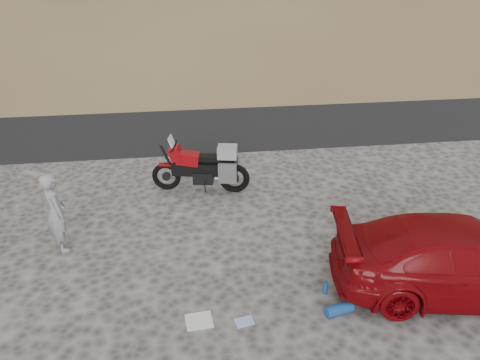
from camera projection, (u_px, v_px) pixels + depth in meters
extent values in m
plane|color=#3E3B3A|center=(175.00, 272.00, 9.06)|extent=(140.00, 140.00, 0.00)
cube|color=black|center=(174.00, 117.00, 16.99)|extent=(120.00, 7.00, 0.05)
torus|color=black|center=(166.00, 176.00, 11.90)|extent=(0.75, 0.27, 0.74)
cylinder|color=black|center=(166.00, 176.00, 11.90)|extent=(0.23, 0.11, 0.22)
torus|color=black|center=(234.00, 178.00, 11.80)|extent=(0.80, 0.30, 0.78)
cylinder|color=black|center=(234.00, 178.00, 11.80)|extent=(0.26, 0.13, 0.25)
cylinder|color=black|center=(169.00, 162.00, 11.70)|extent=(0.42, 0.15, 0.91)
cylinder|color=black|center=(174.00, 146.00, 11.50)|extent=(0.18, 0.69, 0.05)
cube|color=black|center=(199.00, 169.00, 11.74)|extent=(1.37, 0.52, 0.34)
cube|color=black|center=(203.00, 177.00, 11.83)|extent=(0.56, 0.43, 0.31)
cube|color=maroon|center=(188.00, 158.00, 11.62)|extent=(0.64, 0.44, 0.35)
cube|color=maroon|center=(176.00, 153.00, 11.58)|extent=(0.40, 0.44, 0.40)
cube|color=silver|center=(172.00, 142.00, 11.45)|extent=(0.19, 0.35, 0.29)
cube|color=black|center=(209.00, 158.00, 11.58)|extent=(0.65, 0.36, 0.13)
cube|color=black|center=(227.00, 160.00, 11.58)|extent=(0.42, 0.27, 0.11)
cube|color=#AAAAAE|center=(227.00, 173.00, 11.42)|extent=(0.47, 0.22, 0.50)
cube|color=#AAAAAE|center=(229.00, 163.00, 11.94)|extent=(0.47, 0.22, 0.50)
cube|color=gray|center=(227.00, 152.00, 11.48)|extent=(0.53, 0.46, 0.29)
cube|color=maroon|center=(165.00, 164.00, 11.74)|extent=(0.36, 0.20, 0.04)
cylinder|color=black|center=(205.00, 187.00, 11.74)|extent=(0.07, 0.23, 0.41)
cylinder|color=#AAAAAE|center=(225.00, 178.00, 11.64)|extent=(0.52, 0.20, 0.14)
imported|color=gray|center=(64.00, 248.00, 9.78)|extent=(0.66, 0.75, 1.73)
imported|color=maroon|center=(456.00, 288.00, 8.64)|extent=(4.86, 2.54, 1.34)
cube|color=white|center=(199.00, 321.00, 7.90)|extent=(0.48, 0.44, 0.01)
cylinder|color=#17468F|center=(339.00, 309.00, 8.01)|extent=(0.52, 0.29, 0.20)
cylinder|color=#17468F|center=(325.00, 287.00, 8.47)|extent=(0.10, 0.10, 0.25)
cone|color=red|center=(376.00, 298.00, 8.29)|extent=(0.13, 0.13, 0.17)
cube|color=#9CB9F2|center=(244.00, 322.00, 7.88)|extent=(0.35, 0.28, 0.01)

